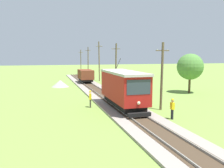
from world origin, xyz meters
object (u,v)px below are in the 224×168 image
(utility_pole_mid, at_px, (116,66))
(utility_pole_horizon, at_px, (81,61))
(utility_pole_distant, at_px, (88,61))
(track_worker, at_px, (172,108))
(utility_pole_near_tram, at_px, (162,76))
(red_tram, at_px, (123,88))
(freight_car, at_px, (86,75))
(tree_right_near, at_px, (190,67))
(gravel_pile, at_px, (60,83))
(utility_pole_far, at_px, (99,61))
(second_worker, at_px, (90,98))

(utility_pole_mid, xyz_separation_m, utility_pole_horizon, (-0.00, 38.62, -0.04))
(utility_pole_distant, distance_m, utility_pole_horizon, 13.19)
(utility_pole_mid, xyz_separation_m, track_worker, (-0.72, -18.82, -2.75))
(utility_pole_near_tram, height_order, utility_pole_horizon, utility_pole_horizon)
(utility_pole_distant, bearing_deg, utility_pole_horizon, 90.00)
(track_worker, bearing_deg, utility_pole_horizon, -88.33)
(utility_pole_horizon, bearing_deg, utility_pole_mid, -90.00)
(utility_pole_near_tram, xyz_separation_m, track_worker, (-0.72, -3.34, -2.42))
(red_tram, height_order, freight_car, red_tram)
(utility_pole_horizon, relative_size, tree_right_near, 1.28)
(red_tram, distance_m, gravel_pile, 19.63)
(freight_car, relative_size, tree_right_near, 0.92)
(red_tram, distance_m, utility_pole_mid, 14.77)
(utility_pole_near_tram, relative_size, utility_pole_far, 0.80)
(track_worker, height_order, tree_right_near, tree_right_near)
(red_tram, bearing_deg, utility_pole_distant, 84.90)
(utility_pole_near_tram, distance_m, gravel_pile, 22.06)
(utility_pole_near_tram, bearing_deg, tree_right_near, 43.59)
(utility_pole_mid, relative_size, gravel_pile, 2.49)
(utility_pole_near_tram, xyz_separation_m, gravel_pile, (-8.55, 20.14, -2.82))
(freight_car, bearing_deg, second_worker, -98.16)
(gravel_pile, xyz_separation_m, track_worker, (7.83, -23.48, 0.40))
(utility_pole_distant, height_order, track_worker, utility_pole_distant)
(utility_pole_distant, bearing_deg, gravel_pile, -112.36)
(utility_pole_mid, xyz_separation_m, utility_pole_far, (0.00, 12.17, 0.49))
(red_tram, bearing_deg, track_worker, -58.26)
(freight_car, distance_m, second_worker, 21.05)
(utility_pole_far, bearing_deg, red_tram, -97.63)
(utility_pole_distant, relative_size, track_worker, 4.24)
(utility_pole_distant, distance_m, second_worker, 38.61)
(track_worker, distance_m, tree_right_near, 15.53)
(second_worker, height_order, tree_right_near, tree_right_near)
(track_worker, distance_m, second_worker, 8.58)
(second_worker, bearing_deg, utility_pole_far, -94.46)
(red_tram, xyz_separation_m, utility_pole_distant, (3.54, 39.69, 1.69))
(second_worker, bearing_deg, utility_pole_near_tram, 165.86)
(red_tram, bearing_deg, gravel_pile, 104.82)
(freight_car, bearing_deg, utility_pole_horizon, 83.33)
(utility_pole_mid, relative_size, track_worker, 4.07)
(second_worker, relative_size, tree_right_near, 0.32)
(utility_pole_near_tram, bearing_deg, utility_pole_distant, 90.00)
(utility_pole_near_tram, xyz_separation_m, utility_pole_horizon, (-0.00, 54.10, 0.28))
(gravel_pile, height_order, track_worker, track_worker)
(utility_pole_near_tram, relative_size, tree_right_near, 1.18)
(freight_car, distance_m, utility_pole_near_tram, 24.14)
(utility_pole_near_tram, distance_m, utility_pole_mid, 15.49)
(utility_pole_mid, height_order, tree_right_near, utility_pole_mid)
(second_worker, bearing_deg, utility_pole_distant, -89.40)
(red_tram, relative_size, utility_pole_mid, 1.17)
(utility_pole_mid, bearing_deg, utility_pole_far, 90.00)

